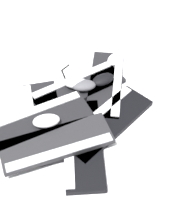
# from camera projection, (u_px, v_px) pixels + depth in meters

# --- Properties ---
(ground_plane) EXTENTS (3.20, 3.20, 0.00)m
(ground_plane) POSITION_uv_depth(u_px,v_px,m) (96.00, 117.00, 1.37)
(ground_plane) COLOR white
(keyboard_0) EXTENTS (0.31, 0.46, 0.03)m
(keyboard_0) POSITION_uv_depth(u_px,v_px,m) (108.00, 122.00, 1.33)
(keyboard_0) COLOR black
(keyboard_0) RESTS_ON ground
(keyboard_1) EXTENTS (0.25, 0.46, 0.03)m
(keyboard_1) POSITION_uv_depth(u_px,v_px,m) (106.00, 84.00, 1.48)
(keyboard_1) COLOR black
(keyboard_1) RESTS_ON ground
(keyboard_2) EXTENTS (0.39, 0.44, 0.03)m
(keyboard_2) POSITION_uv_depth(u_px,v_px,m) (78.00, 88.00, 1.47)
(keyboard_2) COLOR black
(keyboard_2) RESTS_ON ground
(keyboard_3) EXTENTS (0.37, 0.45, 0.03)m
(keyboard_3) POSITION_uv_depth(u_px,v_px,m) (44.00, 120.00, 1.34)
(keyboard_3) COLOR black
(keyboard_3) RESTS_ON ground
(keyboard_4) EXTENTS (0.31, 0.46, 0.03)m
(keyboard_4) POSITION_uv_depth(u_px,v_px,m) (82.00, 143.00, 1.26)
(keyboard_4) COLOR black
(keyboard_4) RESTS_ON ground
(keyboard_5) EXTENTS (0.43, 0.40, 0.03)m
(keyboard_5) POSITION_uv_depth(u_px,v_px,m) (57.00, 143.00, 1.23)
(keyboard_5) COLOR #232326
(keyboard_5) RESTS_ON keyboard_4
(keyboard_6) EXTENTS (0.41, 0.42, 0.03)m
(keyboard_6) POSITION_uv_depth(u_px,v_px,m) (39.00, 121.00, 1.30)
(keyboard_6) COLOR black
(keyboard_6) RESTS_ON keyboard_3
(mouse_0) EXTENTS (0.13, 0.11, 0.04)m
(mouse_0) POSITION_uv_depth(u_px,v_px,m) (84.00, 86.00, 1.43)
(mouse_0) COLOR #4C4C51
(mouse_0) RESTS_ON keyboard_2
(mouse_2) EXTENTS (0.13, 0.11, 0.04)m
(mouse_2) POSITION_uv_depth(u_px,v_px,m) (46.00, 121.00, 1.25)
(mouse_2) COLOR silver
(mouse_2) RESTS_ON keyboard_6
(mouse_3) EXTENTS (0.08, 0.12, 0.04)m
(mouse_3) POSITION_uv_depth(u_px,v_px,m) (114.00, 60.00, 1.59)
(mouse_3) COLOR silver
(mouse_3) RESTS_ON ground
(mouse_4) EXTENTS (0.12, 0.13, 0.04)m
(mouse_4) POSITION_uv_depth(u_px,v_px,m) (103.00, 79.00, 1.45)
(mouse_4) COLOR black
(mouse_4) RESTS_ON keyboard_1
(mouse_5) EXTENTS (0.12, 0.10, 0.04)m
(mouse_5) POSITION_uv_depth(u_px,v_px,m) (76.00, 83.00, 1.44)
(mouse_5) COLOR #B7B7BC
(mouse_5) RESTS_ON keyboard_2
(cable_1) EXTENTS (0.43, 0.50, 0.01)m
(cable_1) POSITION_uv_depth(u_px,v_px,m) (24.00, 103.00, 1.42)
(cable_1) COLOR black
(cable_1) RESTS_ON ground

